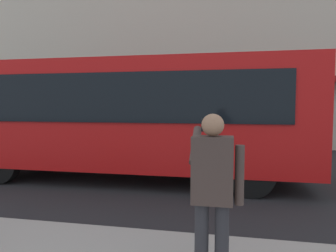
# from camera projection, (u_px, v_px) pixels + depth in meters

# --- Properties ---
(ground_plane) EXTENTS (60.00, 60.00, 0.00)m
(ground_plane) POSITION_uv_depth(u_px,v_px,m) (216.00, 182.00, 7.61)
(ground_plane) COLOR #232326
(building_facade_far) EXTENTS (28.00, 1.55, 12.00)m
(building_facade_far) POSITION_uv_depth(u_px,v_px,m) (223.00, 17.00, 13.85)
(building_facade_far) COLOR beige
(building_facade_far) RESTS_ON ground_plane
(red_bus) EXTENTS (9.05, 2.54, 3.08)m
(red_bus) POSITION_uv_depth(u_px,v_px,m) (129.00, 115.00, 7.87)
(red_bus) COLOR red
(red_bus) RESTS_ON ground_plane
(pedestrian_photographer) EXTENTS (0.53, 0.52, 1.70)m
(pedestrian_photographer) POSITION_uv_depth(u_px,v_px,m) (213.00, 186.00, 2.97)
(pedestrian_photographer) COLOR #2D2D33
(pedestrian_photographer) RESTS_ON sidewalk_curb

